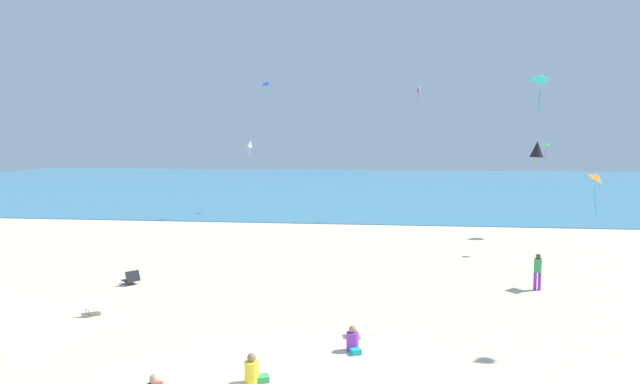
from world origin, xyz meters
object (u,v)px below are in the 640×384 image
object	(u,v)px
kite_white	(250,144)
kite_black	(537,149)
beach_chair_far_left	(97,306)
kite_blue	(265,83)
kite_red	(418,91)
person_1	(253,372)
kite_teal	(541,79)
person_0	(353,342)
person_2	(538,269)
beach_chair_mid_beach	(131,278)
kite_orange	(598,178)
kite_green	(546,144)

from	to	relation	value
kite_white	kite_black	bearing A→B (deg)	-23.13
beach_chair_far_left	kite_blue	xyz separation A→B (m)	(0.92, 23.71, 9.68)
beach_chair_far_left	kite_red	size ratio (longest dim) A/B	0.81
person_1	kite_white	distance (m)	31.81
person_1	kite_teal	xyz separation A→B (m)	(8.17, 5.83, 7.70)
person_0	kite_teal	world-z (taller)	kite_teal
beach_chair_far_left	person_2	bearing A→B (deg)	-114.22
beach_chair_mid_beach	kite_orange	bearing A→B (deg)	-132.04
person_2	kite_white	size ratio (longest dim) A/B	1.16
beach_chair_mid_beach	kite_green	world-z (taller)	kite_green
kite_red	kite_orange	size ratio (longest dim) A/B	0.58
kite_red	kite_teal	xyz separation A→B (m)	(2.62, -22.50, -1.36)
kite_red	person_1	bearing A→B (deg)	-101.08
person_1	kite_teal	distance (m)	12.65
kite_red	kite_white	world-z (taller)	kite_red
person_0	kite_blue	size ratio (longest dim) A/B	0.54
person_1	kite_blue	bearing A→B (deg)	80.37
kite_red	kite_green	distance (m)	13.14
person_2	kite_black	distance (m)	13.59
person_0	person_2	distance (m)	10.05
person_1	kite_white	world-z (taller)	kite_white
kite_red	kite_teal	size ratio (longest dim) A/B	0.86
person_0	kite_black	bearing A→B (deg)	129.96
beach_chair_far_left	person_2	world-z (taller)	person_2
beach_chair_far_left	kite_red	distance (m)	28.12
beach_chair_far_left	kite_red	xyz separation A→B (m)	(12.17, 23.68, 9.05)
kite_orange	kite_red	bearing A→B (deg)	109.48
kite_black	beach_chair_far_left	bearing A→B (deg)	-137.41
beach_chair_far_left	kite_white	bearing A→B (deg)	-39.68
beach_chair_far_left	kite_blue	size ratio (longest dim) A/B	0.63
kite_red	kite_white	size ratio (longest dim) A/B	0.84
beach_chair_far_left	person_1	bearing A→B (deg)	-166.52
person_0	kite_white	size ratio (longest dim) A/B	0.58
kite_red	beach_chair_far_left	bearing A→B (deg)	-117.20
person_2	kite_white	xyz separation A→B (m)	(-16.73, 20.91, 4.60)
kite_orange	kite_black	xyz separation A→B (m)	(0.51, 11.45, 0.87)
kite_green	kite_black	xyz separation A→B (m)	(0.82, 4.87, -0.36)
person_2	kite_blue	size ratio (longest dim) A/B	1.08
person_2	kite_red	size ratio (longest dim) A/B	1.38
beach_chair_far_left	kite_black	bearing A→B (deg)	-88.84
kite_orange	kite_green	size ratio (longest dim) A/B	2.08
person_1	kite_green	size ratio (longest dim) A/B	0.87
person_0	kite_red	bearing A→B (deg)	149.79
beach_chair_far_left	kite_green	bearing A→B (deg)	-96.73
person_2	beach_chair_mid_beach	bearing A→B (deg)	105.55
beach_chair_mid_beach	kite_red	xyz separation A→B (m)	(12.73, 19.77, 9.09)
person_1	person_2	bearing A→B (deg)	24.84
person_1	kite_blue	world-z (taller)	kite_blue
person_0	kite_orange	bearing A→B (deg)	107.93
kite_blue	person_2	bearing A→B (deg)	-51.36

